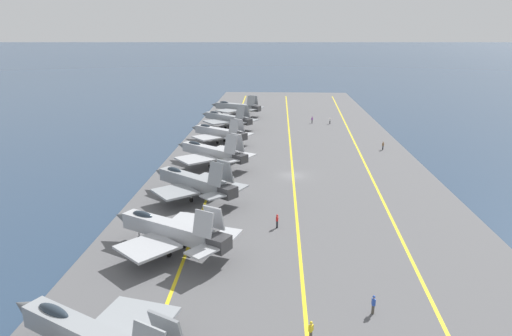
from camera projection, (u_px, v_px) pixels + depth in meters
name	position (u px, v px, depth m)	size (l,w,h in m)	color
ground_plane	(293.00, 178.00, 75.48)	(2000.00, 2000.00, 0.00)	navy
carrier_deck	(293.00, 177.00, 75.42)	(213.74, 46.56, 0.40)	#565659
deck_stripe_foul_line	(371.00, 177.00, 74.74)	(192.37, 0.36, 0.01)	yellow
deck_stripe_centerline	(293.00, 175.00, 75.36)	(192.37, 0.36, 0.01)	yellow
deck_stripe_edge_line	(216.00, 174.00, 75.98)	(192.37, 0.36, 0.01)	yellow
parked_jet_second	(169.00, 230.00, 48.86)	(12.76, 15.45, 5.96)	#A8AAAF
parked_jet_third	(193.00, 182.00, 64.38)	(13.39, 15.30, 6.50)	gray
parked_jet_fourth	(211.00, 152.00, 80.07)	(13.95, 15.62, 6.53)	#A8AAAF
parked_jet_fifth	(218.00, 132.00, 97.03)	(12.90, 14.84, 5.67)	#A8AAAF
parked_jet_sixth	(226.00, 118.00, 112.20)	(14.01, 15.64, 6.19)	gray
parked_jet_seventh	(236.00, 107.00, 128.12)	(13.66, 15.82, 6.02)	gray
crew_brown_vest	(383.00, 145.00, 91.36)	(0.34, 0.43, 1.71)	#232328
crew_red_vest	(277.00, 220.00, 55.03)	(0.41, 0.31, 1.75)	#232328
crew_yellow_vest	(311.00, 330.00, 34.82)	(0.46, 0.43, 1.76)	#4C473D
crew_white_vest	(330.00, 120.00, 116.87)	(0.33, 0.42, 1.74)	#232328
crew_blue_vest	(373.00, 304.00, 38.24)	(0.39, 0.28, 1.74)	#4C473D
crew_purple_vest	(312.00, 120.00, 117.73)	(0.46, 0.42, 1.79)	#232328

